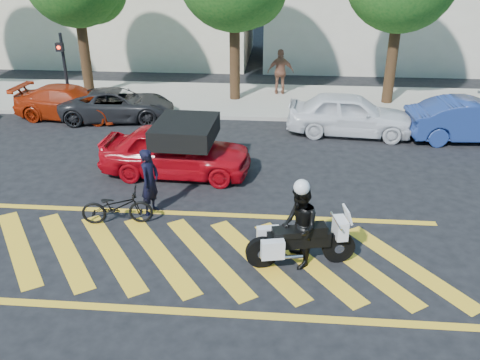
# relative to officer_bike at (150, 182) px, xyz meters

# --- Properties ---
(ground) EXTENTS (90.00, 90.00, 0.00)m
(ground) POSITION_rel_officer_bike_xyz_m (1.22, -1.89, -0.88)
(ground) COLOR black
(ground) RESTS_ON ground
(sidewalk) EXTENTS (60.00, 5.00, 0.15)m
(sidewalk) POSITION_rel_officer_bike_xyz_m (1.22, 10.11, -0.80)
(sidewalk) COLOR #9E998E
(sidewalk) RESTS_ON ground
(crosswalk) EXTENTS (12.33, 4.00, 0.01)m
(crosswalk) POSITION_rel_officer_bike_xyz_m (1.18, -1.89, -0.87)
(crosswalk) COLOR yellow
(crosswalk) RESTS_ON ground
(signal_pole) EXTENTS (0.28, 0.43, 3.20)m
(signal_pole) POSITION_rel_officer_bike_xyz_m (-5.28, 7.85, 1.04)
(signal_pole) COLOR black
(signal_pole) RESTS_ON ground
(officer_bike) EXTENTS (0.58, 0.73, 1.76)m
(officer_bike) POSITION_rel_officer_bike_xyz_m (0.00, 0.00, 0.00)
(officer_bike) COLOR black
(officer_bike) RESTS_ON ground
(bicycle) EXTENTS (1.81, 0.86, 0.92)m
(bicycle) POSITION_rel_officer_bike_xyz_m (-0.71, -0.60, -0.42)
(bicycle) COLOR black
(bicycle) RESTS_ON ground
(police_motorcycle) EXTENTS (2.38, 0.98, 1.06)m
(police_motorcycle) POSITION_rel_officer_bike_xyz_m (3.74, -2.01, -0.30)
(police_motorcycle) COLOR black
(police_motorcycle) RESTS_ON ground
(officer_moto) EXTENTS (0.88, 1.03, 1.87)m
(officer_moto) POSITION_rel_officer_bike_xyz_m (3.72, -2.00, 0.06)
(officer_moto) COLOR black
(officer_moto) RESTS_ON ground
(red_convertible) EXTENTS (4.52, 1.99, 1.51)m
(red_convertible) POSITION_rel_officer_bike_xyz_m (0.18, 2.41, -0.12)
(red_convertible) COLOR #B30812
(red_convertible) RESTS_ON ground
(parked_left) EXTENTS (4.53, 2.13, 1.28)m
(parked_left) POSITION_rel_officer_bike_xyz_m (-4.98, 7.31, -0.24)
(parked_left) COLOR #9B2309
(parked_left) RESTS_ON ground
(parked_mid_left) EXTENTS (4.56, 2.54, 1.21)m
(parked_mid_left) POSITION_rel_officer_bike_xyz_m (-3.11, 7.31, -0.27)
(parked_mid_left) COLOR black
(parked_mid_left) RESTS_ON ground
(parked_mid_right) EXTENTS (4.60, 2.19, 1.52)m
(parked_mid_right) POSITION_rel_officer_bike_xyz_m (5.72, 6.39, -0.12)
(parked_mid_right) COLOR silver
(parked_mid_right) RESTS_ON ground
(parked_right) EXTENTS (4.56, 1.85, 1.47)m
(parked_right) POSITION_rel_officer_bike_xyz_m (9.89, 6.10, -0.14)
(parked_right) COLOR navy
(parked_right) RESTS_ON ground
(pedestrian_right) EXTENTS (1.17, 0.52, 1.97)m
(pedestrian_right) POSITION_rel_officer_bike_xyz_m (3.16, 11.03, 0.26)
(pedestrian_right) COLOR #905941
(pedestrian_right) RESTS_ON sidewalk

